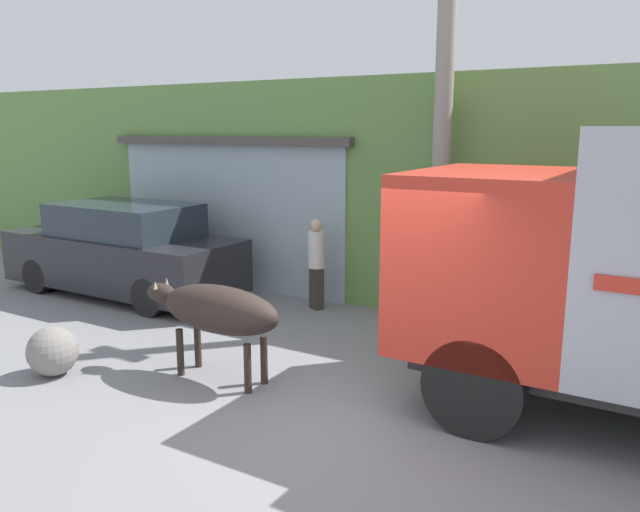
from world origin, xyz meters
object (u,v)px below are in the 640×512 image
object	(u,v)px
brown_cow	(217,310)
parked_suv	(123,251)
roadside_rock	(53,351)
pedestrian_on_hill	(316,259)
utility_pole	(443,120)

from	to	relation	value
brown_cow	parked_suv	world-z (taller)	parked_suv
roadside_rock	pedestrian_on_hill	bearing A→B (deg)	72.56
utility_pole	roadside_rock	xyz separation A→B (m)	(-3.46, -4.40, -2.90)
parked_suv	utility_pole	size ratio (longest dim) A/B	0.76
brown_cow	parked_suv	size ratio (longest dim) A/B	0.43
brown_cow	pedestrian_on_hill	distance (m)	3.32
brown_cow	roadside_rock	bearing A→B (deg)	-144.68
brown_cow	roadside_rock	distance (m)	2.21
pedestrian_on_hill	roadside_rock	bearing A→B (deg)	101.00
pedestrian_on_hill	utility_pole	bearing A→B (deg)	-147.88
parked_suv	roadside_rock	bearing A→B (deg)	-55.53
parked_suv	roadside_rock	distance (m)	3.99
utility_pole	roadside_rock	distance (m)	6.31
parked_suv	pedestrian_on_hill	bearing A→B (deg)	15.23
pedestrian_on_hill	roadside_rock	xyz separation A→B (m)	(-1.34, -4.27, -0.56)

